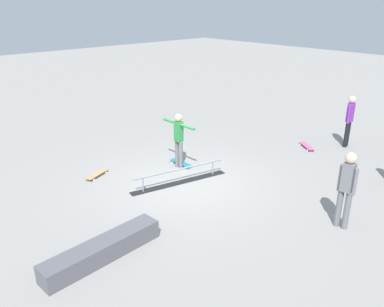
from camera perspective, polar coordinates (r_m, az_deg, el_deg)
ground_plane at (r=10.69m, az=-0.99°, el=-4.22°), size 60.00×60.00×0.00m
grind_rail at (r=10.59m, az=-1.84°, el=-3.36°), size 2.82×0.86×0.42m
skate_ledge at (r=7.88m, az=-12.92°, el=-13.55°), size 2.50×0.61×0.38m
skater_main at (r=11.27m, az=-1.96°, el=2.43°), size 0.22×1.32×1.64m
skateboard_main at (r=11.74m, az=-1.64°, el=-1.37°), size 0.27×0.80×0.09m
bystander_grey_shirt at (r=8.86m, az=21.62°, el=-4.47°), size 0.24×0.40×1.75m
bystander_purple_shirt at (r=13.96m, az=21.99°, el=4.78°), size 0.40×0.24×1.74m
loose_skateboard_pink at (r=13.63m, az=16.41°, el=1.07°), size 0.60×0.78×0.09m
loose_skateboard_natural at (r=11.31m, az=-13.70°, el=-2.93°), size 0.82×0.48×0.09m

